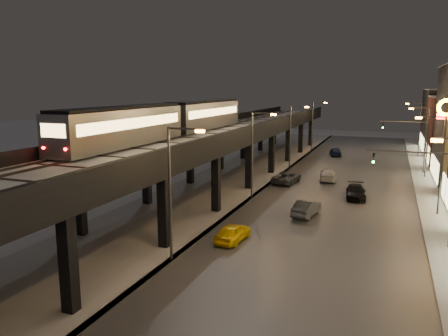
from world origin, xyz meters
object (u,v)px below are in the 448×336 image
(car_near_white, at_px, (306,209))
(subway_train, at_px, (171,119))
(car_taxi, at_px, (233,233))
(car_mid_dark, at_px, (328,175))
(car_onc_white, at_px, (356,192))
(car_mid_silver, at_px, (286,178))
(car_far_white, at_px, (335,152))

(car_near_white, bearing_deg, subway_train, 1.60)
(car_taxi, bearing_deg, car_mid_dark, -93.55)
(car_mid_dark, xyz_separation_m, car_onc_white, (3.97, -8.08, -0.02))
(subway_train, distance_m, car_taxi, 16.59)
(car_mid_silver, xyz_separation_m, car_far_white, (2.88, 24.06, 0.00))
(subway_train, relative_size, car_onc_white, 7.14)
(car_near_white, height_order, car_mid_dark, car_mid_dark)
(car_near_white, bearing_deg, car_mid_silver, -61.05)
(subway_train, relative_size, car_mid_silver, 6.61)
(car_near_white, distance_m, car_onc_white, 8.80)
(car_taxi, distance_m, car_far_white, 45.51)
(car_taxi, distance_m, car_mid_silver, 21.41)
(car_near_white, bearing_deg, car_mid_dark, -80.45)
(car_taxi, xyz_separation_m, car_onc_white, (7.59, 16.67, 0.01))
(car_mid_silver, bearing_deg, car_onc_white, 157.45)
(car_far_white, bearing_deg, car_near_white, 79.16)
(car_near_white, distance_m, car_far_white, 36.84)
(car_taxi, bearing_deg, car_onc_white, -109.71)
(car_mid_dark, bearing_deg, car_far_white, -93.35)
(car_near_white, bearing_deg, car_far_white, -78.63)
(car_taxi, height_order, car_onc_white, car_onc_white)
(car_near_white, xyz_separation_m, car_mid_dark, (-0.31, 16.08, 0.01))
(car_mid_silver, relative_size, car_far_white, 1.22)
(car_mid_silver, relative_size, car_onc_white, 1.08)
(subway_train, xyz_separation_m, car_taxi, (10.47, -10.40, -7.58))
(car_mid_dark, distance_m, car_onc_white, 9.00)
(subway_train, relative_size, car_near_white, 7.98)
(subway_train, relative_size, car_taxi, 8.47)
(car_taxi, xyz_separation_m, car_mid_dark, (3.62, 24.75, 0.02))
(car_mid_silver, distance_m, car_far_white, 24.24)
(car_taxi, relative_size, car_mid_silver, 0.78)
(car_taxi, height_order, car_far_white, car_far_white)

